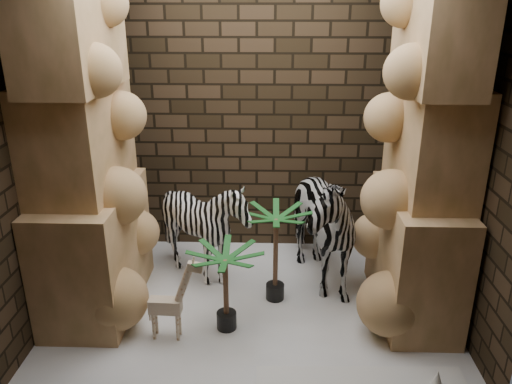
{
  "coord_description": "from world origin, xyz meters",
  "views": [
    {
      "loc": [
        0.16,
        -3.94,
        2.64
      ],
      "look_at": [
        0.03,
        0.15,
        1.06
      ],
      "focal_mm": 35.34,
      "sensor_mm": 36.0,
      "label": 1
    }
  ],
  "objects_px": {
    "zebra_right": "(312,211)",
    "zebra_left": "(205,233)",
    "giraffe_toy": "(165,297)",
    "palm_front": "(276,255)",
    "palm_back": "(226,290)"
  },
  "relations": [
    {
      "from": "zebra_right",
      "to": "zebra_left",
      "type": "bearing_deg",
      "value": 162.2
    },
    {
      "from": "zebra_right",
      "to": "palm_front",
      "type": "relative_size",
      "value": 1.62
    },
    {
      "from": "palm_back",
      "to": "giraffe_toy",
      "type": "bearing_deg",
      "value": -163.91
    },
    {
      "from": "zebra_left",
      "to": "giraffe_toy",
      "type": "relative_size",
      "value": 1.44
    },
    {
      "from": "palm_back",
      "to": "palm_front",
      "type": "bearing_deg",
      "value": 48.32
    },
    {
      "from": "giraffe_toy",
      "to": "zebra_right",
      "type": "bearing_deg",
      "value": 40.15
    },
    {
      "from": "palm_front",
      "to": "zebra_right",
      "type": "bearing_deg",
      "value": 45.76
    },
    {
      "from": "zebra_right",
      "to": "zebra_left",
      "type": "xyz_separation_m",
      "value": [
        -1.03,
        -0.01,
        -0.24
      ]
    },
    {
      "from": "zebra_left",
      "to": "palm_front",
      "type": "relative_size",
      "value": 1.22
    },
    {
      "from": "zebra_right",
      "to": "palm_back",
      "type": "height_order",
      "value": "zebra_right"
    },
    {
      "from": "zebra_left",
      "to": "giraffe_toy",
      "type": "bearing_deg",
      "value": -108.25
    },
    {
      "from": "zebra_right",
      "to": "palm_front",
      "type": "xyz_separation_m",
      "value": [
        -0.34,
        -0.35,
        -0.28
      ]
    },
    {
      "from": "zebra_right",
      "to": "zebra_left",
      "type": "height_order",
      "value": "zebra_right"
    },
    {
      "from": "zebra_left",
      "to": "giraffe_toy",
      "type": "distance_m",
      "value": 0.97
    },
    {
      "from": "zebra_left",
      "to": "palm_front",
      "type": "bearing_deg",
      "value": -32.04
    }
  ]
}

